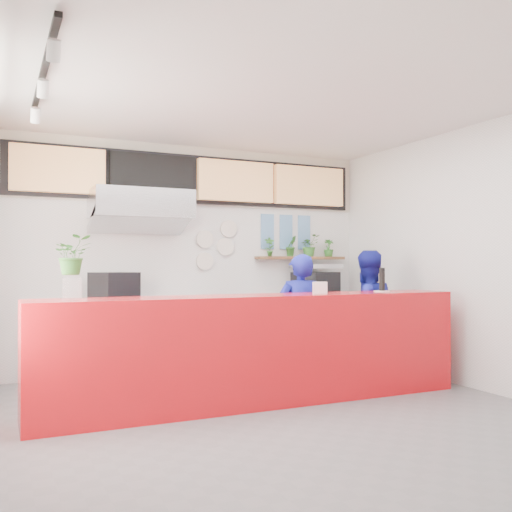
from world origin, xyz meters
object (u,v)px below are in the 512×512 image
object	(u,v)px
panini_oven	(114,289)
espresso_machine	(316,286)
staff_right	(367,314)
staff_center	(300,319)
service_counter	(259,349)
pepper_mill	(382,279)

from	to	relation	value
panini_oven	espresso_machine	distance (m)	2.85
staff_right	staff_center	bearing A→B (deg)	5.92
panini_oven	service_counter	bearing A→B (deg)	-80.86
service_counter	staff_center	size ratio (longest dim) A/B	2.95
staff_center	staff_right	bearing A→B (deg)	-165.57
espresso_machine	staff_right	bearing A→B (deg)	-112.55
service_counter	espresso_machine	xyz separation A→B (m)	(1.73, 1.80, 0.55)
espresso_machine	panini_oven	bearing A→B (deg)	156.56
service_counter	panini_oven	bearing A→B (deg)	121.80
service_counter	panini_oven	xyz separation A→B (m)	(-1.12, 1.80, 0.56)
panini_oven	espresso_machine	size ratio (longest dim) A/B	0.74
panini_oven	staff_center	size ratio (longest dim) A/B	0.30
service_counter	panini_oven	world-z (taller)	panini_oven
staff_center	pepper_mill	world-z (taller)	staff_center
panini_oven	pepper_mill	world-z (taller)	pepper_mill
staff_center	staff_right	distance (m)	0.94
staff_right	panini_oven	bearing A→B (deg)	-16.63
espresso_machine	pepper_mill	bearing A→B (deg)	-120.08
espresso_machine	pepper_mill	world-z (taller)	pepper_mill
pepper_mill	service_counter	bearing A→B (deg)	179.86
service_counter	pepper_mill	world-z (taller)	pepper_mill
staff_right	espresso_machine	bearing A→B (deg)	-83.14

